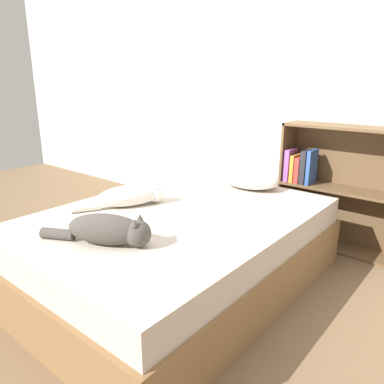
% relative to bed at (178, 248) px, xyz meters
% --- Properties ---
extents(ground_plane, '(8.00, 8.00, 0.00)m').
position_rel_bed_xyz_m(ground_plane, '(0.00, 0.00, -0.24)').
color(ground_plane, brown).
extents(wall_back, '(8.00, 0.06, 2.50)m').
position_rel_bed_xyz_m(wall_back, '(0.00, 1.35, 1.01)').
color(wall_back, silver).
rests_on(wall_back, ground_plane).
extents(bed, '(1.38, 1.91, 0.48)m').
position_rel_bed_xyz_m(bed, '(0.00, 0.00, 0.00)').
color(bed, brown).
rests_on(bed, ground_plane).
extents(pillow, '(0.46, 0.32, 0.14)m').
position_rel_bed_xyz_m(pillow, '(0.05, 0.76, 0.31)').
color(pillow, white).
rests_on(pillow, bed).
extents(cat_light, '(0.36, 0.56, 0.14)m').
position_rel_bed_xyz_m(cat_light, '(-0.32, -0.09, 0.31)').
color(cat_light, white).
rests_on(cat_light, bed).
extents(cat_dark, '(0.55, 0.35, 0.16)m').
position_rel_bed_xyz_m(cat_dark, '(0.05, -0.55, 0.32)').
color(cat_dark, '#47423D').
rests_on(cat_dark, bed).
extents(bookshelf, '(0.89, 0.26, 0.95)m').
position_rel_bed_xyz_m(bookshelf, '(0.55, 1.22, 0.26)').
color(bookshelf, brown).
rests_on(bookshelf, ground_plane).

